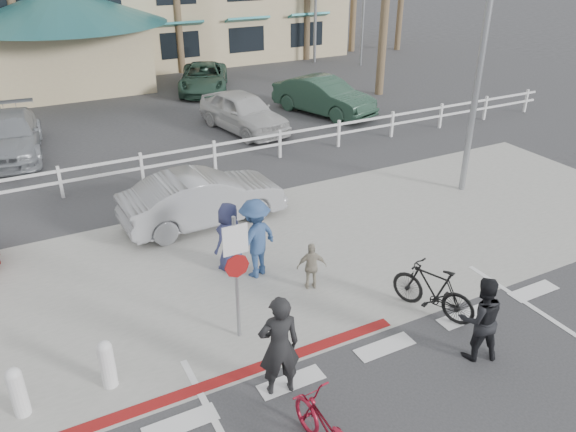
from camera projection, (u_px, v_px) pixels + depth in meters
ground at (405, 367)px, 10.13m from camera, size 140.00×140.00×0.00m
sidewalk_plaza at (289, 254)px, 13.69m from camera, size 22.00×7.00×0.01m
cross_street at (227, 194)px, 16.85m from camera, size 40.00×5.00×0.01m
parking_lot at (144, 114)px, 24.37m from camera, size 50.00×16.00×0.01m
curb_red at (225, 379)px, 9.83m from camera, size 7.00×0.25×0.02m
rail_fence at (217, 155)px, 18.42m from camera, size 29.40×0.16×1.00m
sign_post at (236, 273)px, 10.27m from camera, size 0.50×0.10×2.90m
bollard_0 at (107, 364)px, 9.51m from camera, size 0.26×0.26×0.95m
bollard_1 at (18, 392)px, 8.93m from camera, size 0.26×0.26×0.95m
streetlight_0 at (484, 37)px, 15.15m from camera, size 0.60×2.00×9.00m
info_sign at (363, 16)px, 32.07m from camera, size 1.20×0.16×5.60m
rider_red at (279, 346)px, 9.18m from camera, size 0.78×0.59×1.92m
bike_black at (433, 290)px, 11.35m from camera, size 1.16×1.90×1.11m
rider_black at (480, 319)px, 10.04m from camera, size 0.99×0.89×1.67m
pedestrian_a at (255, 239)px, 12.46m from camera, size 1.39×1.10×1.88m
pedestrian_child at (312, 266)px, 12.14m from camera, size 0.71×0.49×1.11m
pedestrian_b at (229, 237)px, 12.76m from camera, size 0.96×0.85×1.66m
car_white_sedan at (203, 198)px, 14.90m from camera, size 4.42×1.73×1.43m
lot_car_1 at (10, 136)px, 19.51m from camera, size 2.49×5.09×1.42m
lot_car_2 at (243, 112)px, 21.95m from camera, size 2.55×4.71×1.52m
lot_car_3 at (324, 96)px, 24.01m from camera, size 3.09×4.96×1.54m
lot_car_5 at (204, 78)px, 27.48m from camera, size 3.91×5.30×1.34m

